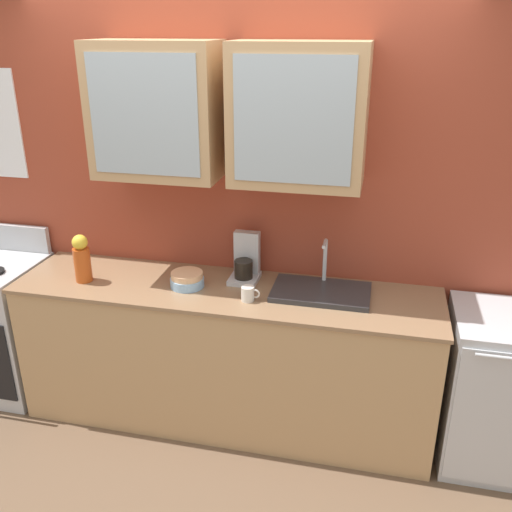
{
  "coord_description": "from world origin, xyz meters",
  "views": [
    {
      "loc": [
        0.85,
        -2.84,
        2.36
      ],
      "look_at": [
        0.19,
        0.0,
        1.14
      ],
      "focal_mm": 39.29,
      "sensor_mm": 36.0,
      "label": 1
    }
  ],
  "objects_px": {
    "cup_near_sink": "(248,294)",
    "vase": "(82,259)",
    "bowl_stack": "(187,279)",
    "sink_faucet": "(321,291)",
    "coffee_maker": "(246,262)",
    "dishwasher": "(499,391)"
  },
  "relations": [
    {
      "from": "cup_near_sink",
      "to": "vase",
      "type": "bearing_deg",
      "value": 178.21
    },
    {
      "from": "bowl_stack",
      "to": "vase",
      "type": "xyz_separation_m",
      "value": [
        -0.63,
        -0.07,
        0.1
      ]
    },
    {
      "from": "sink_faucet",
      "to": "bowl_stack",
      "type": "height_order",
      "value": "sink_faucet"
    },
    {
      "from": "bowl_stack",
      "to": "coffee_maker",
      "type": "bearing_deg",
      "value": 30.23
    },
    {
      "from": "cup_near_sink",
      "to": "coffee_maker",
      "type": "distance_m",
      "value": 0.3
    },
    {
      "from": "coffee_maker",
      "to": "bowl_stack",
      "type": "bearing_deg",
      "value": -149.77
    },
    {
      "from": "sink_faucet",
      "to": "vase",
      "type": "height_order",
      "value": "vase"
    },
    {
      "from": "sink_faucet",
      "to": "coffee_maker",
      "type": "distance_m",
      "value": 0.49
    },
    {
      "from": "sink_faucet",
      "to": "vase",
      "type": "relative_size",
      "value": 1.89
    },
    {
      "from": "coffee_maker",
      "to": "dishwasher",
      "type": "bearing_deg",
      "value": -6.48
    },
    {
      "from": "bowl_stack",
      "to": "cup_near_sink",
      "type": "bearing_deg",
      "value": -13.95
    },
    {
      "from": "sink_faucet",
      "to": "cup_near_sink",
      "type": "relative_size",
      "value": 5.18
    },
    {
      "from": "cup_near_sink",
      "to": "coffee_maker",
      "type": "bearing_deg",
      "value": 106.7
    },
    {
      "from": "sink_faucet",
      "to": "vase",
      "type": "bearing_deg",
      "value": -174.44
    },
    {
      "from": "sink_faucet",
      "to": "bowl_stack",
      "type": "bearing_deg",
      "value": -174.76
    },
    {
      "from": "bowl_stack",
      "to": "cup_near_sink",
      "type": "distance_m",
      "value": 0.41
    },
    {
      "from": "bowl_stack",
      "to": "vase",
      "type": "distance_m",
      "value": 0.64
    },
    {
      "from": "vase",
      "to": "coffee_maker",
      "type": "bearing_deg",
      "value": 14.67
    },
    {
      "from": "sink_faucet",
      "to": "coffee_maker",
      "type": "bearing_deg",
      "value": 167.01
    },
    {
      "from": "sink_faucet",
      "to": "dishwasher",
      "type": "height_order",
      "value": "sink_faucet"
    },
    {
      "from": "vase",
      "to": "coffee_maker",
      "type": "height_order",
      "value": "vase"
    },
    {
      "from": "bowl_stack",
      "to": "dishwasher",
      "type": "height_order",
      "value": "bowl_stack"
    }
  ]
}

